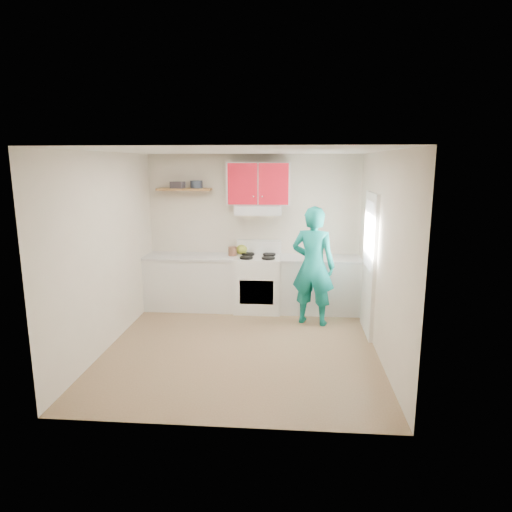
# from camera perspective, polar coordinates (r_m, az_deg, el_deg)

# --- Properties ---
(floor) EXTENTS (3.80, 3.80, 0.00)m
(floor) POSITION_cam_1_polar(r_m,az_deg,el_deg) (6.23, -1.82, -11.43)
(floor) COLOR brown
(floor) RESTS_ON ground
(ceiling) EXTENTS (3.60, 3.80, 0.04)m
(ceiling) POSITION_cam_1_polar(r_m,az_deg,el_deg) (5.73, -1.99, 13.21)
(ceiling) COLOR white
(ceiling) RESTS_ON floor
(back_wall) EXTENTS (3.60, 0.04, 2.60)m
(back_wall) POSITION_cam_1_polar(r_m,az_deg,el_deg) (7.70, -0.30, 3.16)
(back_wall) COLOR beige
(back_wall) RESTS_ON floor
(front_wall) EXTENTS (3.60, 0.04, 2.60)m
(front_wall) POSITION_cam_1_polar(r_m,az_deg,el_deg) (4.02, -4.98, -5.01)
(front_wall) COLOR beige
(front_wall) RESTS_ON floor
(left_wall) EXTENTS (0.04, 3.80, 2.60)m
(left_wall) POSITION_cam_1_polar(r_m,az_deg,el_deg) (6.30, -18.38, 0.61)
(left_wall) COLOR beige
(left_wall) RESTS_ON floor
(right_wall) EXTENTS (0.04, 3.80, 2.60)m
(right_wall) POSITION_cam_1_polar(r_m,az_deg,el_deg) (5.92, 15.69, 0.07)
(right_wall) COLOR beige
(right_wall) RESTS_ON floor
(door) EXTENTS (0.05, 0.85, 2.05)m
(door) POSITION_cam_1_polar(r_m,az_deg,el_deg) (6.64, 14.22, -1.02)
(door) COLOR white
(door) RESTS_ON floor
(door_glass) EXTENTS (0.01, 0.55, 0.95)m
(door_glass) POSITION_cam_1_polar(r_m,az_deg,el_deg) (6.56, 14.18, 2.60)
(door_glass) COLOR white
(door_glass) RESTS_ON door
(counter_left) EXTENTS (1.52, 0.60, 0.90)m
(counter_left) POSITION_cam_1_polar(r_m,az_deg,el_deg) (7.75, -8.19, -3.34)
(counter_left) COLOR silver
(counter_left) RESTS_ON floor
(counter_right) EXTENTS (1.32, 0.60, 0.90)m
(counter_right) POSITION_cam_1_polar(r_m,az_deg,el_deg) (7.58, 8.15, -3.69)
(counter_right) COLOR silver
(counter_right) RESTS_ON floor
(stove) EXTENTS (0.76, 0.65, 0.92)m
(stove) POSITION_cam_1_polar(r_m,az_deg,el_deg) (7.55, 0.25, -3.53)
(stove) COLOR white
(stove) RESTS_ON floor
(range_hood) EXTENTS (0.76, 0.44, 0.15)m
(range_hood) POSITION_cam_1_polar(r_m,az_deg,el_deg) (7.43, 0.32, 5.91)
(range_hood) COLOR silver
(range_hood) RESTS_ON back_wall
(upper_cabinets) EXTENTS (1.02, 0.33, 0.70)m
(upper_cabinets) POSITION_cam_1_polar(r_m,az_deg,el_deg) (7.45, 0.36, 9.21)
(upper_cabinets) COLOR red
(upper_cabinets) RESTS_ON back_wall
(shelf) EXTENTS (0.90, 0.30, 0.04)m
(shelf) POSITION_cam_1_polar(r_m,az_deg,el_deg) (7.67, -9.09, 8.38)
(shelf) COLOR brown
(shelf) RESTS_ON back_wall
(books) EXTENTS (0.24, 0.20, 0.11)m
(books) POSITION_cam_1_polar(r_m,az_deg,el_deg) (7.66, -9.95, 8.90)
(books) COLOR #3B343B
(books) RESTS_ON shelf
(tin) EXTENTS (0.25, 0.25, 0.13)m
(tin) POSITION_cam_1_polar(r_m,az_deg,el_deg) (7.64, -7.58, 9.02)
(tin) COLOR #333D4C
(tin) RESTS_ON shelf
(kettle) EXTENTS (0.24, 0.24, 0.16)m
(kettle) POSITION_cam_1_polar(r_m,az_deg,el_deg) (7.65, -1.85, 0.84)
(kettle) COLOR olive
(kettle) RESTS_ON stove
(crock) EXTENTS (0.18, 0.18, 0.17)m
(crock) POSITION_cam_1_polar(r_m,az_deg,el_deg) (7.55, -3.01, 0.54)
(crock) COLOR brown
(crock) RESTS_ON counter_left
(cutting_board) EXTENTS (0.31, 0.24, 0.02)m
(cutting_board) POSITION_cam_1_polar(r_m,az_deg,el_deg) (7.40, 5.84, -0.34)
(cutting_board) COLOR olive
(cutting_board) RESTS_ON counter_right
(silicone_mat) EXTENTS (0.37, 0.33, 0.01)m
(silicone_mat) POSITION_cam_1_polar(r_m,az_deg,el_deg) (7.52, 10.67, -0.34)
(silicone_mat) COLOR red
(silicone_mat) RESTS_ON counter_right
(person) EXTENTS (0.76, 0.61, 1.83)m
(person) POSITION_cam_1_polar(r_m,az_deg,el_deg) (6.88, 7.27, -1.26)
(person) COLOR #0E8179
(person) RESTS_ON floor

